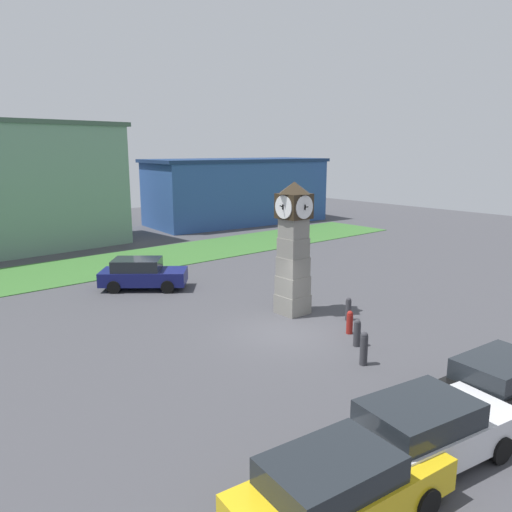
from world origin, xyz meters
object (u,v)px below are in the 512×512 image
(bollard_far_row, at_px, (350,322))
(car_by_building, at_px, (504,381))
(car_near_tower, at_px, (426,430))
(bollard_near_tower, at_px, (364,348))
(car_navy_sedan, at_px, (339,487))
(clock_tower, at_px, (293,248))
(bollard_mid_row, at_px, (357,333))
(bollard_end_row, at_px, (348,309))
(car_far_lot, at_px, (142,274))

(bollard_far_row, height_order, car_by_building, car_by_building)
(bollard_far_row, distance_m, car_near_tower, 8.01)
(bollard_near_tower, distance_m, car_navy_sedan, 7.31)
(car_near_tower, xyz_separation_m, car_by_building, (3.86, -0.01, -0.03))
(car_by_building, bearing_deg, car_near_tower, 179.78)
(clock_tower, height_order, bollard_mid_row, clock_tower)
(bollard_near_tower, xyz_separation_m, car_by_building, (0.70, -4.14, 0.18))
(clock_tower, distance_m, bollard_end_row, 3.38)
(car_navy_sedan, xyz_separation_m, car_near_tower, (2.89, -0.03, 0.03))
(bollard_near_tower, distance_m, bollard_far_row, 2.81)
(car_near_tower, distance_m, car_far_lot, 17.13)
(bollard_end_row, distance_m, car_by_building, 7.63)
(bollard_end_row, bearing_deg, bollard_near_tower, -134.11)
(bollard_far_row, height_order, car_navy_sedan, car_navy_sedan)
(car_far_lot, bearing_deg, clock_tower, -67.89)
(car_navy_sedan, relative_size, car_by_building, 1.03)
(clock_tower, xyz_separation_m, car_navy_sedan, (-7.98, -9.37, -2.11))
(car_far_lot, bearing_deg, car_near_tower, -96.67)
(car_near_tower, bearing_deg, bollard_far_row, 51.10)
(bollard_end_row, bearing_deg, car_far_lot, 113.27)
(clock_tower, relative_size, car_navy_sedan, 1.21)
(bollard_far_row, relative_size, car_navy_sedan, 0.20)
(bollard_mid_row, height_order, bollard_far_row, bollard_mid_row)
(car_near_tower, bearing_deg, car_far_lot, 83.33)
(bollard_near_tower, bearing_deg, bollard_far_row, 48.42)
(bollard_near_tower, distance_m, car_far_lot, 12.94)
(bollard_mid_row, height_order, car_far_lot, car_far_lot)
(car_navy_sedan, bearing_deg, bollard_end_row, 38.50)
(clock_tower, relative_size, bollard_near_tower, 4.95)
(bollard_far_row, relative_size, car_near_tower, 0.19)
(bollard_far_row, bearing_deg, car_far_lot, 105.73)
(car_navy_sedan, bearing_deg, bollard_far_row, 38.07)
(bollard_far_row, xyz_separation_m, car_by_building, (-1.16, -6.24, 0.30))
(bollard_mid_row, distance_m, bollard_end_row, 2.77)
(bollard_near_tower, bearing_deg, car_navy_sedan, -145.89)
(bollard_mid_row, bearing_deg, car_near_tower, -128.93)
(clock_tower, height_order, car_far_lot, clock_tower)
(bollard_mid_row, distance_m, bollard_far_row, 1.23)
(car_near_tower, bearing_deg, bollard_near_tower, 52.55)
(clock_tower, bearing_deg, car_by_building, -97.40)
(car_navy_sedan, height_order, car_by_building, car_by_building)
(bollard_end_row, relative_size, car_navy_sedan, 0.21)
(clock_tower, height_order, car_navy_sedan, clock_tower)
(bollard_near_tower, xyz_separation_m, car_far_lot, (-1.17, 12.88, 0.21))
(bollard_mid_row, height_order, car_by_building, car_by_building)
(car_far_lot, bearing_deg, bollard_end_row, -66.73)
(car_by_building, bearing_deg, car_navy_sedan, 179.66)
(bollard_far_row, height_order, car_far_lot, car_far_lot)
(bollard_far_row, distance_m, car_navy_sedan, 10.06)
(clock_tower, relative_size, car_near_tower, 1.19)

